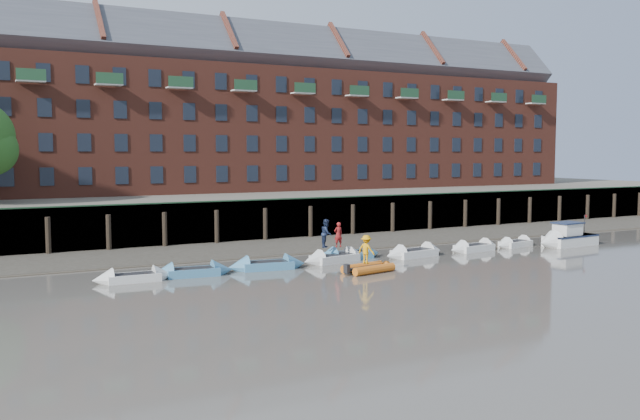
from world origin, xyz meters
TOP-DOWN VIEW (x-y plane):
  - ground at (0.00, 0.00)m, footprint 220.00×220.00m
  - foreshore at (0.00, 18.00)m, footprint 110.00×8.00m
  - mud_band at (0.00, 14.60)m, footprint 110.00×1.60m
  - river_wall at (-0.00, 22.38)m, footprint 110.00×1.23m
  - bank_terrace at (0.00, 36.00)m, footprint 110.00×28.00m
  - apartment_terrace at (-0.00, 36.99)m, footprint 80.60×15.56m
  - rowboat_0 at (-14.89, 9.42)m, footprint 4.37×1.38m
  - rowboat_1 at (-11.56, 9.53)m, footprint 4.65×1.71m
  - rowboat_2 at (-6.96, 9.63)m, footprint 4.88×1.94m
  - rowboat_3 at (-2.07, 10.12)m, footprint 5.02×2.26m
  - rowboat_4 at (-0.61, 10.84)m, footprint 4.74×1.56m
  - rowboat_5 at (3.73, 9.61)m, footprint 5.05×2.10m
  - rowboat_6 at (9.08, 9.89)m, footprint 4.67×1.86m
  - rowboat_7 at (13.34, 10.27)m, footprint 4.31×1.98m
  - rib_tender at (-1.97, 6.02)m, footprint 3.36×2.10m
  - motor_launch at (16.46, 8.69)m, footprint 5.63×2.25m
  - person_rower_a at (-1.81, 10.16)m, footprint 0.59×0.39m
  - person_rower_b at (-2.55, 10.37)m, footprint 1.08×1.12m
  - person_rib_crew at (-2.25, 5.97)m, footprint 1.01×1.24m

SIDE VIEW (x-z plane):
  - ground at x=0.00m, z-range 0.00..0.00m
  - foreshore at x=0.00m, z-range -0.25..0.25m
  - mud_band at x=0.00m, z-range -0.05..0.05m
  - rowboat_7 at x=13.34m, z-range -0.39..0.82m
  - rowboat_0 at x=-14.89m, z-range -0.41..0.85m
  - rowboat_6 at x=9.08m, z-range -0.43..0.89m
  - rowboat_1 at x=-11.56m, z-range -0.43..0.90m
  - rowboat_4 at x=-0.61m, z-range -0.44..0.92m
  - rowboat_2 at x=-6.96m, z-range -0.45..0.93m
  - rib_tender at x=-1.97m, z-range -0.04..0.53m
  - rowboat_3 at x=-2.07m, z-range -0.45..0.95m
  - rowboat_5 at x=3.73m, z-range -0.46..0.96m
  - motor_launch at x=16.46m, z-range -0.55..1.71m
  - person_rib_crew at x=-2.25m, z-range 0.53..2.20m
  - river_wall at x=0.00m, z-range -0.06..3.24m
  - bank_terrace at x=0.00m, z-range 0.00..3.20m
  - person_rower_a at x=-1.81m, z-range 0.95..2.55m
  - person_rower_b at x=-2.55m, z-range 0.95..2.76m
  - apartment_terrace at x=0.00m, z-range 2.34..23.31m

